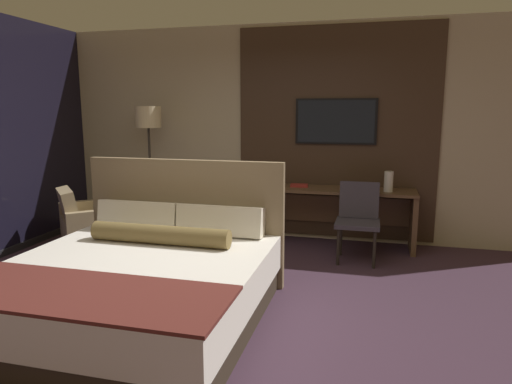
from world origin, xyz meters
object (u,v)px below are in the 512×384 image
(desk, at_px, (332,206))
(tv, at_px, (336,121))
(armchair_by_window, at_px, (93,228))
(book, at_px, (299,185))
(vase_tall, at_px, (272,177))
(floor_lamp, at_px, (149,128))
(bed, at_px, (140,282))
(desk_chair, at_px, (358,214))
(vase_short, at_px, (389,182))

(desk, xyz_separation_m, tv, (0.00, 0.21, 1.05))
(armchair_by_window, distance_m, book, 2.64)
(armchair_by_window, distance_m, vase_tall, 2.33)
(armchair_by_window, height_order, floor_lamp, floor_lamp)
(bed, relative_size, armchair_by_window, 2.00)
(book, bearing_deg, floor_lamp, -175.83)
(desk_chair, distance_m, armchair_by_window, 3.23)
(bed, height_order, desk, bed)
(bed, xyz_separation_m, vase_short, (1.99, 2.43, 0.54))
(tv, height_order, vase_tall, tv)
(desk, bearing_deg, armchair_by_window, -162.24)
(vase_tall, bearing_deg, armchair_by_window, -156.66)
(bed, distance_m, vase_short, 3.19)
(bed, height_order, book, bed)
(desk_chair, relative_size, vase_tall, 4.05)
(bed, xyz_separation_m, desk_chair, (1.67, 2.03, 0.21))
(vase_tall, height_order, vase_short, vase_short)
(desk, relative_size, vase_tall, 9.24)
(bed, bearing_deg, desk, 62.41)
(floor_lamp, distance_m, vase_tall, 1.77)
(floor_lamp, relative_size, vase_short, 7.14)
(armchair_by_window, bearing_deg, vase_tall, -109.83)
(tv, relative_size, desk_chair, 1.15)
(desk_chair, bearing_deg, tv, 116.14)
(bed, height_order, tv, tv)
(armchair_by_window, height_order, vase_short, vase_short)
(desk_chair, height_order, book, desk_chair)
(armchair_by_window, relative_size, vase_tall, 4.83)
(desk, distance_m, desk_chair, 0.61)
(vase_tall, bearing_deg, book, 2.42)
(desk_chair, height_order, armchair_by_window, desk_chair)
(desk, height_order, floor_lamp, floor_lamp)
(bed, height_order, vase_tall, bed)
(tv, height_order, vase_short, tv)
(vase_short, xyz_separation_m, book, (-1.09, 0.10, -0.11))
(desk_chair, bearing_deg, desk, 124.69)
(bed, distance_m, floor_lamp, 2.87)
(vase_tall, distance_m, vase_short, 1.45)
(desk, height_order, tv, tv)
(tv, xyz_separation_m, vase_short, (0.67, -0.31, -0.70))
(armchair_by_window, xyz_separation_m, vase_tall, (2.07, 0.89, 0.58))
(vase_tall, bearing_deg, desk_chair, -23.34)
(desk, relative_size, armchair_by_window, 1.91)
(armchair_by_window, bearing_deg, vase_short, -120.17)
(desk, xyz_separation_m, desk_chair, (0.34, -0.50, 0.02))
(tv, bearing_deg, bed, -115.76)
(tv, distance_m, desk_chair, 1.30)
(book, bearing_deg, bed, -109.63)
(book, bearing_deg, vase_short, -4.99)
(floor_lamp, bearing_deg, vase_short, 0.95)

